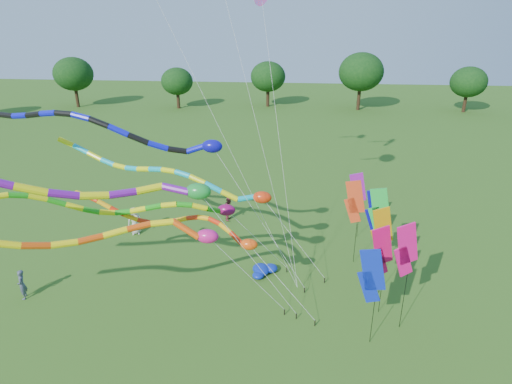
# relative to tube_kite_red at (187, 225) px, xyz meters

# --- Properties ---
(ground) EXTENTS (160.00, 160.00, 0.00)m
(ground) POSITION_rel_tube_kite_red_xyz_m (2.59, -2.80, -4.10)
(ground) COLOR #265D18
(ground) RESTS_ON ground
(tree_ring) EXTENTS (118.63, 116.60, 9.04)m
(tree_ring) POSITION_rel_tube_kite_red_xyz_m (1.27, -4.27, 1.24)
(tree_ring) COLOR #382314
(tree_ring) RESTS_ON ground
(tube_kite_red) EXTENTS (11.05, 1.92, 5.85)m
(tube_kite_red) POSITION_rel_tube_kite_red_xyz_m (0.00, 0.00, 0.00)
(tube_kite_red) COLOR black
(tube_kite_red) RESTS_ON ground
(tube_kite_orange) EXTENTS (14.82, 6.34, 7.46)m
(tube_kite_orange) POSITION_rel_tube_kite_red_xyz_m (-3.17, -3.73, 1.28)
(tube_kite_orange) COLOR black
(tube_kite_orange) RESTS_ON ground
(tube_kite_purple) EXTENTS (16.89, 5.43, 9.37)m
(tube_kite_purple) POSITION_rel_tube_kite_red_xyz_m (-3.80, -3.84, 3.31)
(tube_kite_purple) COLOR black
(tube_kite_purple) RESTS_ON ground
(tube_kite_blue) EXTENTS (15.99, 1.40, 9.66)m
(tube_kite_blue) POSITION_rel_tube_kite_red_xyz_m (-3.33, 1.23, 3.94)
(tube_kite_blue) COLOR black
(tube_kite_blue) RESTS_ON ground
(tube_kite_cyan) EXTENTS (14.57, 2.88, 7.14)m
(tube_kite_cyan) POSITION_rel_tube_kite_red_xyz_m (-1.09, 3.38, 1.01)
(tube_kite_cyan) COLOR black
(tube_kite_cyan) RESTS_ON ground
(tube_kite_green) EXTENTS (11.94, 5.01, 6.64)m
(tube_kite_green) POSITION_rel_tube_kite_red_xyz_m (-1.77, 0.47, 0.60)
(tube_kite_green) COLOR black
(tube_kite_green) RESTS_ON ground
(banner_pole_green) EXTENTS (1.15, 0.35, 5.15)m
(banner_pole_green) POSITION_rel_tube_kite_red_xyz_m (8.98, 2.89, -0.22)
(banner_pole_green) COLOR black
(banner_pole_green) RESTS_ON ground
(banner_pole_magenta_a) EXTENTS (1.12, 0.45, 4.52)m
(banner_pole_magenta_a) POSITION_rel_tube_kite_red_xyz_m (8.66, -0.03, -0.85)
(banner_pole_magenta_a) COLOR black
(banner_pole_magenta_a) RESTS_ON ground
(banner_pole_blue_a) EXTENTS (1.16, 0.29, 4.48)m
(banner_pole_blue_a) POSITION_rel_tube_kite_red_xyz_m (7.95, -1.99, -0.89)
(banner_pole_blue_a) COLOR black
(banner_pole_blue_a) RESTS_ON ground
(banner_pole_magenta_b) EXTENTS (1.12, 0.47, 5.19)m
(banner_pole_magenta_b) POSITION_rel_tube_kite_red_xyz_m (9.41, -1.03, -0.18)
(banner_pole_magenta_b) COLOR black
(banner_pole_magenta_b) RESTS_ON ground
(banner_pole_red) EXTENTS (1.16, 0.30, 4.91)m
(banner_pole_red) POSITION_rel_tube_kite_red_xyz_m (7.97, 4.50, -0.46)
(banner_pole_red) COLOR black
(banner_pole_red) RESTS_ON ground
(banner_pole_violet) EXTENTS (1.16, 0.17, 4.27)m
(banner_pole_violet) POSITION_rel_tube_kite_red_xyz_m (8.52, 7.55, -1.09)
(banner_pole_violet) COLOR black
(banner_pole_violet) RESTS_ON ground
(banner_pole_blue_b) EXTENTS (1.16, 0.10, 4.98)m
(banner_pole_blue_b) POSITION_rel_tube_kite_red_xyz_m (8.88, 3.20, -0.40)
(banner_pole_blue_b) COLOR black
(banner_pole_blue_b) RESTS_ON ground
(banner_pole_orange) EXTENTS (1.15, 0.36, 4.72)m
(banner_pole_orange) POSITION_rel_tube_kite_red_xyz_m (8.92, 1.55, -0.65)
(banner_pole_orange) COLOR black
(banner_pole_orange) RESTS_ON ground
(blue_nylon_heap) EXTENTS (1.42, 1.39, 0.45)m
(blue_nylon_heap) POSITION_rel_tube_kite_red_xyz_m (3.59, 2.56, -3.89)
(blue_nylon_heap) COLOR #0C26A3
(blue_nylon_heap) RESTS_ON ground
(person_a) EXTENTS (1.01, 0.83, 1.78)m
(person_a) POSITION_rel_tube_kite_red_xyz_m (-5.22, 6.58, -3.21)
(person_a) COLOR beige
(person_a) RESTS_ON ground
(person_b) EXTENTS (0.57, 0.67, 1.54)m
(person_b) POSITION_rel_tube_kite_red_xyz_m (-8.22, -0.58, -3.33)
(person_b) COLOR #42485D
(person_b) RESTS_ON ground
(person_c) EXTENTS (0.69, 0.85, 1.66)m
(person_c) POSITION_rel_tube_kite_red_xyz_m (0.40, 9.20, -3.27)
(person_c) COLOR #9C3848
(person_c) RESTS_ON ground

